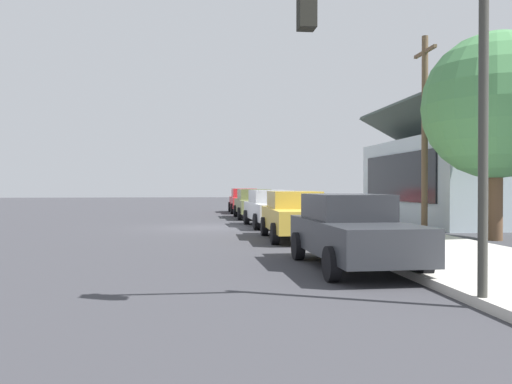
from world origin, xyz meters
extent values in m
plane|color=#38383D|center=(0.00, 0.00, 0.00)|extent=(120.00, 120.00, 0.00)
cube|color=beige|center=(0.00, 5.60, 0.08)|extent=(60.00, 4.20, 0.16)
cube|color=red|center=(-12.33, 2.70, 0.68)|extent=(4.66, 1.82, 0.70)
cube|color=#A9272B|center=(-12.80, 2.70, 1.31)|extent=(2.25, 1.58, 0.56)
cylinder|color=black|center=(-10.88, 3.55, 0.33)|extent=(0.66, 0.23, 0.66)
cylinder|color=black|center=(-10.91, 1.80, 0.33)|extent=(0.66, 0.23, 0.66)
cylinder|color=black|center=(-13.76, 3.59, 0.33)|extent=(0.66, 0.23, 0.66)
cylinder|color=black|center=(-13.78, 1.84, 0.33)|extent=(0.66, 0.23, 0.66)
cube|color=olive|center=(-6.33, 2.70, 0.68)|extent=(4.86, 1.88, 0.70)
cube|color=#61683C|center=(-6.82, 2.70, 1.31)|extent=(2.33, 1.65, 0.56)
cylinder|color=black|center=(-4.83, 3.63, 0.33)|extent=(0.66, 0.22, 0.66)
cylinder|color=black|center=(-4.83, 1.76, 0.33)|extent=(0.66, 0.22, 0.66)
cylinder|color=black|center=(-7.83, 3.64, 0.33)|extent=(0.66, 0.22, 0.66)
cylinder|color=black|center=(-7.84, 1.77, 0.33)|extent=(0.66, 0.22, 0.66)
cube|color=silver|center=(-0.26, 2.78, 0.68)|extent=(4.88, 2.02, 0.70)
cube|color=#A0A2A6|center=(-0.74, 2.77, 1.31)|extent=(2.37, 1.71, 0.56)
cylinder|color=black|center=(1.20, 3.76, 0.33)|extent=(0.67, 0.24, 0.66)
cylinder|color=black|center=(1.27, 1.92, 0.33)|extent=(0.67, 0.24, 0.66)
cylinder|color=black|center=(-1.78, 3.65, 0.33)|extent=(0.67, 0.24, 0.66)
cylinder|color=black|center=(-1.72, 1.81, 0.33)|extent=(0.67, 0.24, 0.66)
cube|color=gold|center=(5.28, 2.79, 0.68)|extent=(4.74, 1.90, 0.70)
cube|color=gold|center=(4.81, 2.80, 1.31)|extent=(2.29, 1.63, 0.56)
cylinder|color=black|center=(6.76, 3.66, 0.33)|extent=(0.66, 0.23, 0.66)
cylinder|color=black|center=(6.72, 1.85, 0.33)|extent=(0.66, 0.23, 0.66)
cylinder|color=black|center=(3.84, 3.72, 0.33)|extent=(0.66, 0.23, 0.66)
cylinder|color=black|center=(3.80, 1.92, 0.33)|extent=(0.66, 0.23, 0.66)
cube|color=#2D3035|center=(11.52, 2.82, 0.68)|extent=(4.79, 1.85, 0.70)
cube|color=#27292D|center=(11.05, 2.81, 1.31)|extent=(2.31, 1.59, 0.56)
cylinder|color=black|center=(12.98, 3.73, 0.33)|extent=(0.66, 0.23, 0.66)
cylinder|color=black|center=(13.01, 1.97, 0.33)|extent=(0.66, 0.23, 0.66)
cylinder|color=black|center=(10.03, 3.67, 0.33)|extent=(0.66, 0.23, 0.66)
cylinder|color=black|center=(10.07, 1.91, 0.33)|extent=(0.66, 0.23, 0.66)
cube|color=#ADBCC6|center=(-1.47, 12.00, 1.97)|extent=(10.32, 6.16, 3.94)
cube|color=black|center=(-1.47, 8.88, 2.17)|extent=(8.26, 0.08, 2.21)
cube|color=#3F4C47|center=(-1.47, 10.46, 4.76)|extent=(10.92, 3.37, 1.90)
cube|color=#3F4C47|center=(-1.47, 13.54, 4.76)|extent=(10.92, 3.37, 1.90)
cylinder|color=brown|center=(6.34, 9.16, 1.54)|extent=(0.44, 0.44, 3.08)
sphere|color=#47844C|center=(6.34, 9.16, 4.38)|extent=(4.73, 4.73, 4.73)
cylinder|color=#383833|center=(15.35, 3.60, 2.60)|extent=(0.14, 0.14, 5.20)
cube|color=black|center=(15.35, 1.00, 4.35)|extent=(0.28, 0.24, 0.80)
sphere|color=yellow|center=(15.20, 1.00, 4.35)|extent=(0.16, 0.16, 0.16)
sphere|color=green|center=(15.20, 1.00, 4.09)|extent=(0.16, 0.16, 0.16)
cylinder|color=brown|center=(3.08, 8.20, 3.75)|extent=(0.24, 0.24, 7.50)
cube|color=brown|center=(3.08, 8.20, 6.90)|extent=(1.80, 0.12, 0.12)
cylinder|color=red|center=(-6.74, 4.20, 0.44)|extent=(0.22, 0.22, 0.55)
sphere|color=red|center=(-6.74, 4.20, 0.78)|extent=(0.18, 0.18, 0.18)
camera|label=1|loc=(22.64, -0.54, 1.78)|focal=37.45mm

